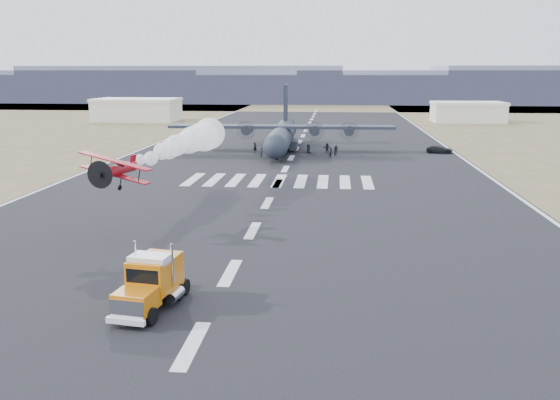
# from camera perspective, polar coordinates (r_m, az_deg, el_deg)

# --- Properties ---
(ground) EXTENTS (500.00, 500.00, 0.00)m
(ground) POSITION_cam_1_polar(r_m,az_deg,el_deg) (33.80, -8.49, -13.66)
(ground) COLOR black
(ground) RESTS_ON ground
(scrub_far) EXTENTS (500.00, 80.00, 0.00)m
(scrub_far) POSITION_cam_1_polar(r_m,az_deg,el_deg) (259.98, 3.76, 9.04)
(scrub_far) COLOR brown
(scrub_far) RESTS_ON ground
(runway_markings) EXTENTS (60.00, 260.00, 0.01)m
(runway_markings) POSITION_cam_1_polar(r_m,az_deg,el_deg) (90.97, 0.51, 3.00)
(runway_markings) COLOR silver
(runway_markings) RESTS_ON ground
(ridge_seg_b) EXTENTS (150.00, 50.00, 15.00)m
(ridge_seg_b) POSITION_cam_1_polar(r_m,az_deg,el_deg) (320.60, -20.36, 10.27)
(ridge_seg_b) COLOR slate
(ridge_seg_b) RESTS_ON ground
(ridge_seg_c) EXTENTS (150.00, 50.00, 17.00)m
(ridge_seg_c) POSITION_cam_1_polar(r_m,az_deg,el_deg) (298.49, -8.84, 10.98)
(ridge_seg_c) COLOR slate
(ridge_seg_c) RESTS_ON ground
(ridge_seg_d) EXTENTS (150.00, 50.00, 13.00)m
(ridge_seg_d) POSITION_cam_1_polar(r_m,az_deg,el_deg) (289.66, 3.96, 10.66)
(ridge_seg_d) COLOR slate
(ridge_seg_d) RESTS_ON ground
(ridge_seg_e) EXTENTS (150.00, 50.00, 15.00)m
(ridge_seg_e) POSITION_cam_1_polar(r_m,az_deg,el_deg) (295.16, 16.90, 10.39)
(ridge_seg_e) COLOR slate
(ridge_seg_e) RESTS_ON ground
(hangar_left) EXTENTS (24.50, 14.50, 6.70)m
(hangar_left) POSITION_cam_1_polar(r_m,az_deg,el_deg) (184.71, -13.59, 8.46)
(hangar_left) COLOR beige
(hangar_left) RESTS_ON ground
(hangar_right) EXTENTS (20.50, 12.50, 5.90)m
(hangar_right) POSITION_cam_1_polar(r_m,az_deg,el_deg) (183.87, 17.62, 8.09)
(hangar_right) COLOR beige
(hangar_right) RESTS_ON ground
(semi_truck) EXTENTS (3.50, 7.94, 3.50)m
(semi_truck) POSITION_cam_1_polar(r_m,az_deg,el_deg) (38.58, -12.25, -7.68)
(semi_truck) COLOR black
(semi_truck) RESTS_ON ground
(aerobatic_biplane) EXTENTS (6.64, 6.04, 3.19)m
(aerobatic_biplane) POSITION_cam_1_polar(r_m,az_deg,el_deg) (54.19, -15.47, 2.84)
(aerobatic_biplane) COLOR #A80B1C
(smoke_trail) EXTENTS (4.66, 28.30, 4.21)m
(smoke_trail) POSITION_cam_1_polar(r_m,az_deg,el_deg) (75.92, -7.79, 5.92)
(smoke_trail) COLOR white
(transport_aircraft) EXTENTS (41.57, 34.26, 12.03)m
(transport_aircraft) POSITION_cam_1_polar(r_m,az_deg,el_deg) (112.30, 0.18, 6.37)
(transport_aircraft) COLOR black
(transport_aircraft) RESTS_ON ground
(support_vehicle) EXTENTS (5.10, 3.21, 1.31)m
(support_vehicle) POSITION_cam_1_polar(r_m,az_deg,el_deg) (112.79, 15.11, 4.73)
(support_vehicle) COLOR black
(support_vehicle) RESTS_ON ground
(crew_a) EXTENTS (0.82, 0.76, 1.83)m
(crew_a) POSITION_cam_1_polar(r_m,az_deg,el_deg) (110.05, -2.42, 5.10)
(crew_a) COLOR black
(crew_a) RESTS_ON ground
(crew_b) EXTENTS (0.92, 0.91, 1.65)m
(crew_b) POSITION_cam_1_polar(r_m,az_deg,el_deg) (103.38, 4.95, 4.54)
(crew_b) COLOR black
(crew_b) RESTS_ON ground
(crew_c) EXTENTS (0.91, 1.14, 1.61)m
(crew_c) POSITION_cam_1_polar(r_m,az_deg,el_deg) (109.13, 2.73, 4.97)
(crew_c) COLOR black
(crew_c) RESTS_ON ground
(crew_d) EXTENTS (1.11, 0.82, 1.70)m
(crew_d) POSITION_cam_1_polar(r_m,az_deg,el_deg) (107.35, 5.43, 4.83)
(crew_d) COLOR black
(crew_d) RESTS_ON ground
(crew_e) EXTENTS (0.85, 0.91, 1.60)m
(crew_e) POSITION_cam_1_polar(r_m,az_deg,el_deg) (109.17, 2.79, 4.97)
(crew_e) COLOR black
(crew_e) RESTS_ON ground
(crew_f) EXTENTS (1.78, 0.79, 1.85)m
(crew_f) POSITION_cam_1_polar(r_m,az_deg,el_deg) (108.90, 4.55, 5.00)
(crew_f) COLOR black
(crew_f) RESTS_ON ground
(crew_g) EXTENTS (0.76, 0.81, 1.77)m
(crew_g) POSITION_cam_1_polar(r_m,az_deg,el_deg) (102.90, -1.82, 4.58)
(crew_g) COLOR black
(crew_g) RESTS_ON ground
(crew_h) EXTENTS (0.65, 0.87, 1.61)m
(crew_h) POSITION_cam_1_polar(r_m,az_deg,el_deg) (106.21, 5.37, 4.73)
(crew_h) COLOR black
(crew_h) RESTS_ON ground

